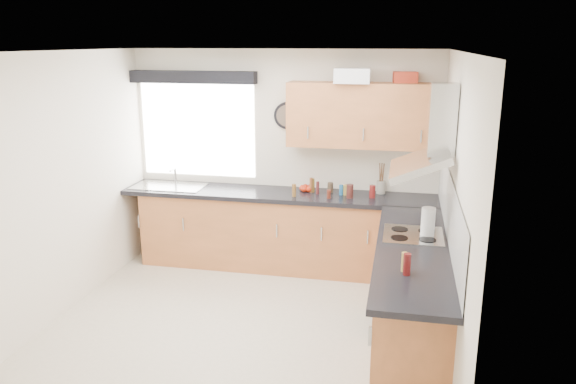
% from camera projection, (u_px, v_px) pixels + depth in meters
% --- Properties ---
extents(ground_plane, '(3.60, 3.60, 0.00)m').
position_uv_depth(ground_plane, '(243.00, 328.00, 5.22)').
color(ground_plane, beige).
extents(ceiling, '(3.60, 3.60, 0.02)m').
position_uv_depth(ceiling, '(237.00, 51.00, 4.57)').
color(ceiling, white).
rests_on(ceiling, wall_back).
extents(wall_back, '(3.60, 0.02, 2.50)m').
position_uv_depth(wall_back, '(284.00, 158.00, 6.60)').
color(wall_back, silver).
rests_on(wall_back, ground_plane).
extents(wall_front, '(3.60, 0.02, 2.50)m').
position_uv_depth(wall_front, '(151.00, 283.00, 3.20)').
color(wall_front, silver).
rests_on(wall_front, ground_plane).
extents(wall_left, '(0.02, 3.60, 2.50)m').
position_uv_depth(wall_left, '(56.00, 188.00, 5.25)').
color(wall_left, silver).
rests_on(wall_left, ground_plane).
extents(wall_right, '(0.02, 3.60, 2.50)m').
position_uv_depth(wall_right, '(454.00, 211.00, 4.55)').
color(wall_right, silver).
rests_on(wall_right, ground_plane).
extents(window, '(1.40, 0.02, 1.10)m').
position_uv_depth(window, '(198.00, 130.00, 6.72)').
color(window, silver).
rests_on(window, wall_back).
extents(window_blind, '(1.50, 0.18, 0.14)m').
position_uv_depth(window_blind, '(193.00, 77.00, 6.47)').
color(window_blind, black).
rests_on(window_blind, wall_back).
extents(splashback, '(0.01, 3.00, 0.54)m').
position_uv_depth(splashback, '(449.00, 209.00, 4.85)').
color(splashback, white).
rests_on(splashback, wall_right).
extents(base_cab_back, '(3.00, 0.58, 0.86)m').
position_uv_depth(base_cab_back, '(270.00, 231.00, 6.56)').
color(base_cab_back, '#9D5B31').
rests_on(base_cab_back, ground_plane).
extents(base_cab_corner, '(0.60, 0.60, 0.86)m').
position_uv_depth(base_cab_corner, '(410.00, 241.00, 6.24)').
color(base_cab_corner, '#9D5B31').
rests_on(base_cab_corner, ground_plane).
extents(base_cab_right, '(0.58, 2.10, 0.86)m').
position_uv_depth(base_cab_right, '(411.00, 293.00, 4.96)').
color(base_cab_right, '#9D5B31').
rests_on(base_cab_right, ground_plane).
extents(worktop_back, '(3.60, 0.62, 0.05)m').
position_uv_depth(worktop_back, '(278.00, 194.00, 6.41)').
color(worktop_back, black).
rests_on(worktop_back, base_cab_back).
extents(worktop_right, '(0.62, 2.42, 0.05)m').
position_uv_depth(worktop_right, '(413.00, 250.00, 4.70)').
color(worktop_right, black).
rests_on(worktop_right, base_cab_right).
extents(sink, '(0.84, 0.46, 0.10)m').
position_uv_depth(sink, '(169.00, 183.00, 6.66)').
color(sink, '#A9ACAD').
rests_on(sink, worktop_back).
extents(oven, '(0.56, 0.58, 0.85)m').
position_uv_depth(oven, '(410.00, 286.00, 5.10)').
color(oven, black).
rests_on(oven, ground_plane).
extents(hob_plate, '(0.52, 0.52, 0.01)m').
position_uv_depth(hob_plate, '(413.00, 235.00, 4.98)').
color(hob_plate, '#A9ACAD').
rests_on(hob_plate, worktop_right).
extents(extractor_hood, '(0.52, 0.78, 0.66)m').
position_uv_depth(extractor_hood, '(431.00, 141.00, 4.73)').
color(extractor_hood, '#A9ACAD').
rests_on(extractor_hood, wall_right).
extents(upper_cabinets, '(1.70, 0.35, 0.70)m').
position_uv_depth(upper_cabinets, '(365.00, 115.00, 6.11)').
color(upper_cabinets, '#9D5B31').
rests_on(upper_cabinets, wall_back).
extents(washing_machine, '(0.59, 0.57, 0.80)m').
position_uv_depth(washing_machine, '(266.00, 233.00, 6.59)').
color(washing_machine, silver).
rests_on(washing_machine, ground_plane).
extents(wall_clock, '(0.31, 0.04, 0.31)m').
position_uv_depth(wall_clock, '(287.00, 116.00, 6.42)').
color(wall_clock, black).
rests_on(wall_clock, wall_back).
extents(casserole, '(0.38, 0.28, 0.16)m').
position_uv_depth(casserole, '(352.00, 76.00, 5.92)').
color(casserole, silver).
rests_on(casserole, upper_cabinets).
extents(storage_box, '(0.27, 0.24, 0.11)m').
position_uv_depth(storage_box, '(405.00, 77.00, 6.01)').
color(storage_box, red).
rests_on(storage_box, upper_cabinets).
extents(utensil_pot, '(0.12, 0.12, 0.14)m').
position_uv_depth(utensil_pot, '(381.00, 187.00, 6.35)').
color(utensil_pot, gray).
rests_on(utensil_pot, worktop_back).
extents(kitchen_roll, '(0.15, 0.15, 0.26)m').
position_uv_depth(kitchen_roll, '(428.00, 222.00, 4.92)').
color(kitchen_roll, silver).
rests_on(kitchen_roll, worktop_right).
extents(tomato_cluster, '(0.17, 0.17, 0.07)m').
position_uv_depth(tomato_cluster, '(307.00, 188.00, 6.45)').
color(tomato_cluster, '#A71F0A').
rests_on(tomato_cluster, worktop_back).
extents(jar_0, '(0.04, 0.04, 0.14)m').
position_uv_depth(jar_0, '(294.00, 190.00, 6.22)').
color(jar_0, brown).
rests_on(jar_0, worktop_back).
extents(jar_1, '(0.05, 0.05, 0.12)m').
position_uv_depth(jar_1, '(341.00, 190.00, 6.29)').
color(jar_1, '#1B5584').
rests_on(jar_1, worktop_back).
extents(jar_2, '(0.07, 0.07, 0.11)m').
position_uv_depth(jar_2, '(330.00, 187.00, 6.40)').
color(jar_2, '#3A2D20').
rests_on(jar_2, worktop_back).
extents(jar_3, '(0.05, 0.05, 0.09)m').
position_uv_depth(jar_3, '(329.00, 194.00, 6.15)').
color(jar_3, '#4E1B10').
rests_on(jar_3, worktop_back).
extents(jar_4, '(0.08, 0.08, 0.15)m').
position_uv_depth(jar_4, '(350.00, 191.00, 6.16)').
color(jar_4, '#3D1915').
rests_on(jar_4, worktop_back).
extents(jar_5, '(0.04, 0.04, 0.14)m').
position_uv_depth(jar_5, '(318.00, 188.00, 6.32)').
color(jar_5, '#481919').
rests_on(jar_5, worktop_back).
extents(jar_6, '(0.07, 0.07, 0.14)m').
position_uv_depth(jar_6, '(372.00, 192.00, 6.17)').
color(jar_6, maroon).
rests_on(jar_6, worktop_back).
extents(jar_7, '(0.05, 0.05, 0.16)m').
position_uv_depth(jar_7, '(313.00, 185.00, 6.40)').
color(jar_7, brown).
rests_on(jar_7, worktop_back).
extents(jar_8, '(0.04, 0.04, 0.17)m').
position_uv_depth(jar_8, '(311.00, 185.00, 6.38)').
color(jar_8, brown).
rests_on(jar_8, worktop_back).
extents(jar_9, '(0.05, 0.05, 0.12)m').
position_uv_depth(jar_9, '(345.00, 190.00, 6.28)').
color(jar_9, olive).
rests_on(jar_9, worktop_back).
extents(bottle_0, '(0.05, 0.05, 0.15)m').
position_uv_depth(bottle_0, '(405.00, 262.00, 4.19)').
color(bottle_0, olive).
rests_on(bottle_0, worktop_right).
extents(bottle_1, '(0.06, 0.06, 0.17)m').
position_uv_depth(bottle_1, '(407.00, 264.00, 4.13)').
color(bottle_1, '#4F1011').
rests_on(bottle_1, worktop_right).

